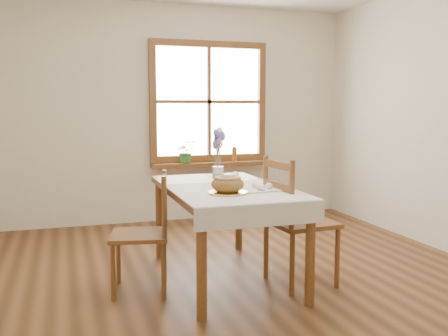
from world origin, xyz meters
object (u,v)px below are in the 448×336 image
(chair_right, at_px, (301,221))
(bread_plate, at_px, (228,193))
(chair_left, at_px, (139,233))
(dining_table, at_px, (224,197))
(flower_vase, at_px, (218,174))

(chair_right, relative_size, bread_plate, 3.61)
(chair_left, height_order, chair_right, chair_right)
(dining_table, xyz_separation_m, chair_left, (-0.70, -0.10, -0.22))
(chair_right, bearing_deg, chair_left, 74.75)
(bread_plate, bearing_deg, chair_right, 5.95)
(chair_left, bearing_deg, dining_table, 110.23)
(chair_right, xyz_separation_m, bread_plate, (-0.63, -0.07, 0.27))
(chair_left, relative_size, chair_right, 0.89)
(chair_left, distance_m, bread_plate, 0.74)
(dining_table, distance_m, bread_plate, 0.40)
(flower_vase, bearing_deg, chair_left, -147.40)
(chair_left, height_order, bread_plate, chair_left)
(dining_table, relative_size, flower_vase, 14.91)
(dining_table, distance_m, flower_vase, 0.42)
(chair_left, relative_size, bread_plate, 3.22)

